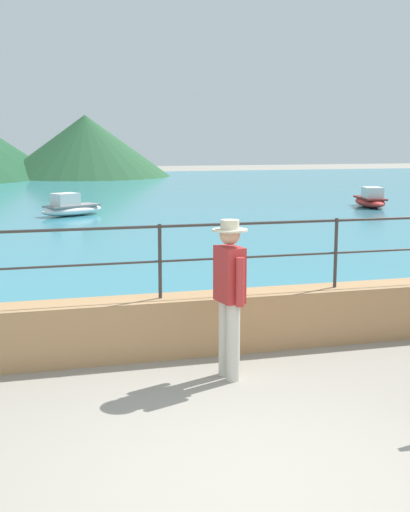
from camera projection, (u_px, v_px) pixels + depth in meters
The scene contains 8 objects.
ground_plane at pixel (245, 478), 5.26m from camera, with size 120.00×120.00×0.00m, color gray.
promenade_wall at pixel (161, 326), 8.24m from camera, with size 20.00×0.56×0.70m, color tan.
railing at pixel (160, 246), 8.08m from camera, with size 18.44×0.04×0.90m.
lake_water at pixel (56, 198), 29.81m from camera, with size 64.00×44.32×0.06m, color teal.
hill_secondary at pixel (86, 146), 46.15m from camera, with size 11.63×11.63×4.19m, color #285633.
person_walking at pixel (229, 291), 7.32m from camera, with size 0.38×0.56×1.75m.
boat_1 at pixel (370, 200), 25.48m from camera, with size 1.33×2.43×0.76m.
boat_5 at pixel (71, 208), 22.65m from camera, with size 2.44×1.93×0.76m.
Camera 1 is at (-1.60, -4.63, 2.60)m, focal length 47.67 mm.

